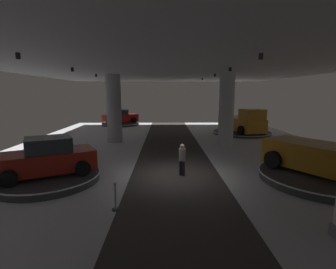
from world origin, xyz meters
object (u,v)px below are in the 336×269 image
(display_car_near_left, at_px, (47,158))
(display_platform_deep_left, at_px, (121,124))
(display_platform_near_right, at_px, (323,177))
(display_platform_near_left, at_px, (47,178))
(pickup_truck_near_right, at_px, (334,155))
(display_car_deep_left, at_px, (120,117))
(column_right, at_px, (226,110))
(pickup_truck_far_right, at_px, (244,122))
(visitor_walking_near, at_px, (182,158))
(display_platform_far_right, at_px, (242,132))
(column_left, at_px, (114,109))

(display_car_near_left, xyz_separation_m, display_platform_deep_left, (-0.18, 20.39, -0.97))
(display_platform_near_right, height_order, display_platform_near_left, display_platform_near_right)
(display_platform_deep_left, bearing_deg, pickup_truck_near_right, -57.98)
(display_car_deep_left, bearing_deg, column_right, -50.73)
(pickup_truck_near_right, distance_m, display_platform_near_left, 12.91)
(pickup_truck_far_right, xyz_separation_m, visitor_walking_near, (-6.90, -12.34, -0.26))
(display_platform_near_left, distance_m, visitor_walking_near, 6.32)
(display_platform_deep_left, bearing_deg, column_right, -50.84)
(column_right, bearing_deg, display_car_deep_left, 129.27)
(display_platform_near_left, height_order, display_car_near_left, display_car_near_left)
(display_platform_near_left, xyz_separation_m, display_platform_far_right, (13.06, 13.44, -0.06))
(column_right, xyz_separation_m, pickup_truck_far_right, (3.07, 5.26, -1.58))
(display_car_deep_left, relative_size, visitor_walking_near, 2.86)
(column_left, distance_m, display_car_near_left, 9.75)
(column_left, xyz_separation_m, pickup_truck_far_right, (11.88, 3.58, -1.58))
(column_left, distance_m, column_right, 8.97)
(pickup_truck_near_right, distance_m, display_car_near_left, 12.84)
(display_platform_near_right, bearing_deg, display_car_near_left, 179.33)
(display_car_deep_left, bearing_deg, visitor_walking_near, -71.88)
(display_platform_far_right, bearing_deg, display_car_deep_left, 152.29)
(column_right, relative_size, display_platform_deep_left, 1.18)
(column_right, relative_size, pickup_truck_far_right, 0.98)
(column_right, xyz_separation_m, visitor_walking_near, (-3.83, -7.08, -1.84))
(column_left, xyz_separation_m, visitor_walking_near, (4.99, -8.76, -1.84))
(column_left, relative_size, column_right, 1.00)
(column_left, distance_m, display_platform_near_right, 15.20)
(pickup_truck_near_right, xyz_separation_m, display_platform_deep_left, (-13.01, 20.81, -1.16))
(column_left, bearing_deg, visitor_walking_near, -60.35)
(pickup_truck_near_right, height_order, pickup_truck_far_right, pickup_truck_near_right)
(pickup_truck_near_right, bearing_deg, column_left, 139.41)
(display_platform_near_right, bearing_deg, display_platform_near_left, 179.40)
(column_left, xyz_separation_m, display_platform_deep_left, (-1.40, 10.86, -2.60))
(display_platform_deep_left, height_order, pickup_truck_far_right, pickup_truck_far_right)
(display_car_deep_left, relative_size, pickup_truck_far_right, 0.81)
(column_left, xyz_separation_m, pickup_truck_near_right, (11.61, -9.95, -1.45))
(display_platform_far_right, xyz_separation_m, pickup_truck_far_right, (0.07, -0.31, 1.04))
(pickup_truck_near_right, xyz_separation_m, visitor_walking_near, (-6.62, 1.19, -0.39))
(column_left, bearing_deg, display_car_deep_left, 97.51)
(column_right, distance_m, pickup_truck_far_right, 6.29)
(column_right, height_order, pickup_truck_far_right, column_right)
(display_platform_far_right, xyz_separation_m, visitor_walking_near, (-6.82, -12.65, 0.77))
(display_platform_near_left, relative_size, display_car_near_left, 1.03)
(pickup_truck_near_right, relative_size, pickup_truck_far_right, 1.00)
(column_left, bearing_deg, display_platform_far_right, 18.24)
(display_platform_deep_left, relative_size, display_platform_far_right, 0.82)
(column_right, relative_size, display_platform_far_right, 0.97)
(display_car_deep_left, bearing_deg, display_platform_near_right, -57.91)
(display_platform_deep_left, distance_m, display_platform_far_right, 14.94)
(display_platform_deep_left, bearing_deg, pickup_truck_far_right, -28.73)
(display_car_near_left, bearing_deg, display_platform_far_right, 45.85)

